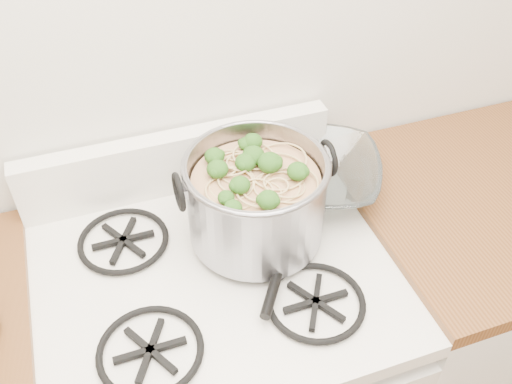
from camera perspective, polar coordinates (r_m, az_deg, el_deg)
name	(u,v)px	position (r m, az deg, el deg)	size (l,w,h in m)	color
counter_right	(498,292)	(1.91, 23.08, -9.18)	(1.00, 0.65, 0.92)	silver
stock_pot	(256,200)	(1.22, 0.00, -0.76)	(0.34, 0.31, 0.21)	gray
spatula	(292,226)	(1.29, 3.57, -3.40)	(0.29, 0.31, 0.02)	black
glass_bowl	(313,181)	(1.40, 5.69, 1.13)	(0.13, 0.13, 0.03)	white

